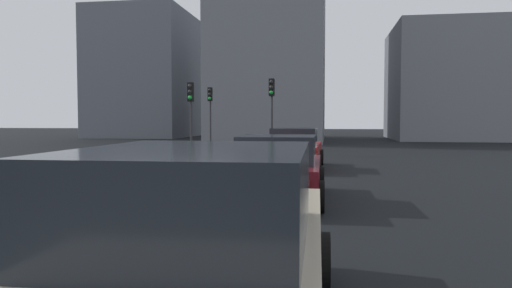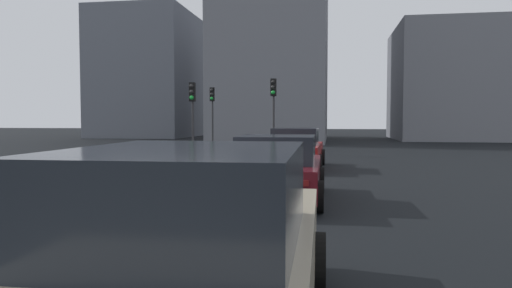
{
  "view_description": "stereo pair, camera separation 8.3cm",
  "coord_description": "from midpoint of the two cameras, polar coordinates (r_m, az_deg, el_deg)",
  "views": [
    {
      "loc": [
        -7.26,
        -2.77,
        1.85
      ],
      "look_at": [
        4.21,
        -1.0,
        1.23
      ],
      "focal_mm": 32.95,
      "sensor_mm": 36.0,
      "label": 1
    },
    {
      "loc": [
        -7.24,
        -2.85,
        1.85
      ],
      "look_at": [
        4.21,
        -1.0,
        1.23
      ],
      "focal_mm": 32.95,
      "sensor_mm": 36.0,
      "label": 2
    }
  ],
  "objects": [
    {
      "name": "traffic_light_far_left",
      "position": [
        24.35,
        2.23,
        5.37
      ],
      "size": [
        0.32,
        0.3,
        3.92
      ],
      "rotation": [
        0.0,
        0.0,
        3.05
      ],
      "color": "#2D2D30",
      "rests_on": "ground_plane"
    },
    {
      "name": "traffic_light_near_right",
      "position": [
        22.61,
        -7.64,
        4.9
      ],
      "size": [
        0.32,
        0.28,
        3.58
      ],
      "rotation": [
        0.0,
        0.0,
        3.12
      ],
      "color": "#2D2D30",
      "rests_on": "ground_plane"
    },
    {
      "name": "ground_plane",
      "position": [
        8.02,
        -11.88,
        -11.06
      ],
      "size": [
        160.0,
        160.0,
        0.2
      ],
      "primitive_type": "cube",
      "color": "black"
    },
    {
      "name": "building_facade_right",
      "position": [
        51.14,
        -12.58,
        8.05
      ],
      "size": [
        12.09,
        9.26,
        12.72
      ],
      "primitive_type": "cube",
      "color": "slate",
      "rests_on": "ground_plane"
    },
    {
      "name": "building_facade_left",
      "position": [
        46.32,
        23.29,
        6.77
      ],
      "size": [
        11.47,
        11.01,
        10.08
      ],
      "primitive_type": "cube",
      "color": "slate",
      "rests_on": "ground_plane"
    },
    {
      "name": "car_maroon_left_second",
      "position": [
        10.6,
        2.9,
        -3.06
      ],
      "size": [
        4.21,
        2.11,
        1.48
      ],
      "rotation": [
        0.0,
        0.0,
        0.01
      ],
      "color": "#510F16",
      "rests_on": "ground_plane"
    },
    {
      "name": "car_beige_left_third",
      "position": [
        3.72,
        -6.95,
        -13.57
      ],
      "size": [
        4.81,
        2.11,
        1.64
      ],
      "rotation": [
        0.0,
        0.0,
        0.02
      ],
      "color": "tan",
      "rests_on": "ground_plane"
    },
    {
      "name": "traffic_light_near_left",
      "position": [
        30.86,
        -5.27,
        4.84
      ],
      "size": [
        0.32,
        0.29,
        3.9
      ],
      "rotation": [
        0.0,
        0.0,
        3.08
      ],
      "color": "#2D2D30",
      "rests_on": "ground_plane"
    },
    {
      "name": "car_red_left_lead",
      "position": [
        17.56,
        5.01,
        -0.59
      ],
      "size": [
        4.41,
        2.1,
        1.51
      ],
      "rotation": [
        0.0,
        0.0,
        -0.02
      ],
      "color": "maroon",
      "rests_on": "ground_plane"
    },
    {
      "name": "building_facade_center",
      "position": [
        41.76,
        2.48,
        12.71
      ],
      "size": [
        15.46,
        8.78,
        17.7
      ],
      "primitive_type": "cube",
      "color": "slate",
      "rests_on": "ground_plane"
    }
  ]
}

